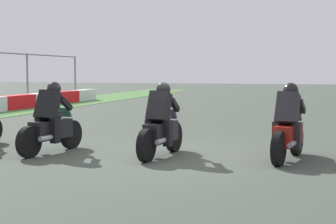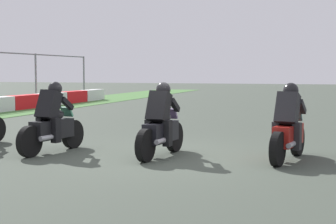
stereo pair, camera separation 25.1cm
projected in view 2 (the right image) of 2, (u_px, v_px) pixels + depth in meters
name	position (u px, v px, depth m)	size (l,w,h in m)	color
ground_plane	(167.00, 156.00, 10.52)	(120.00, 120.00, 0.00)	#3F483D
rider_lane_b	(288.00, 129.00, 9.92)	(2.03, 0.62, 1.51)	black
rider_lane_c	(161.00, 126.00, 10.40)	(2.04, 0.58, 1.51)	black
rider_lane_d	(52.00, 123.00, 10.91)	(2.03, 0.61, 1.51)	black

